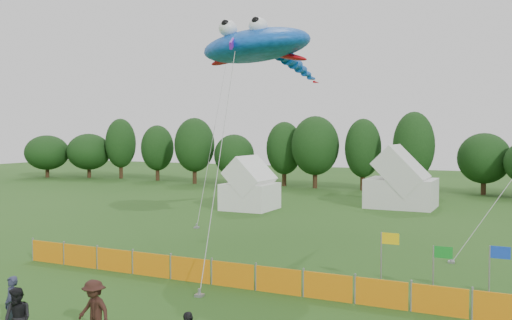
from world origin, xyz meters
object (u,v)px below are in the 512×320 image
at_px(spectator_c, 94,311).
at_px(stingray_kite, 260,48).
at_px(spectator_a, 12,305).
at_px(spectator_b, 17,319).
at_px(tent_left, 250,188).
at_px(barrier_fence, 232,275).
at_px(tent_right, 401,184).

height_order(spectator_c, stingray_kite, stingray_kite).
bearing_deg(spectator_a, spectator_b, -20.60).
height_order(tent_left, barrier_fence, tent_left).
distance_m(tent_left, spectator_c, 28.85).
height_order(spectator_a, spectator_b, spectator_b).
xyz_separation_m(tent_left, tent_right, (10.64, 6.42, 0.23)).
bearing_deg(spectator_c, spectator_a, -162.17).
bearing_deg(spectator_a, stingray_kite, 100.33).
height_order(barrier_fence, stingray_kite, stingray_kite).
height_order(tent_left, tent_right, tent_right).
bearing_deg(spectator_a, tent_right, 97.06).
height_order(tent_left, stingray_kite, stingray_kite).
xyz_separation_m(spectator_a, spectator_b, (1.26, -0.92, 0.01)).
bearing_deg(spectator_c, barrier_fence, 90.22).
bearing_deg(spectator_c, tent_right, 93.91).
xyz_separation_m(spectator_a, stingray_kite, (1.35, 15.25, 9.82)).
relative_size(barrier_fence, stingray_kite, 1.21).
relative_size(spectator_b, stingray_kite, 0.10).
relative_size(tent_left, barrier_fence, 0.18).
bearing_deg(spectator_c, stingray_kite, 103.37).
xyz_separation_m(tent_right, spectator_a, (-5.05, -34.51, -1.05)).
bearing_deg(spectator_b, spectator_a, 145.54).
bearing_deg(spectator_c, tent_left, 114.61).
bearing_deg(stingray_kite, spectator_b, -90.29).
distance_m(spectator_a, stingray_kite, 18.19).
xyz_separation_m(spectator_a, spectator_c, (2.82, 0.51, 0.05)).
distance_m(tent_right, spectator_b, 35.65).
bearing_deg(tent_left, stingray_kite, -61.62).
relative_size(tent_right, spectator_a, 3.06).
height_order(barrier_fence, spectator_b, spectator_b).
xyz_separation_m(tent_left, spectator_b, (6.86, -29.01, -0.82)).
xyz_separation_m(barrier_fence, spectator_b, (-2.48, -8.46, 0.40)).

